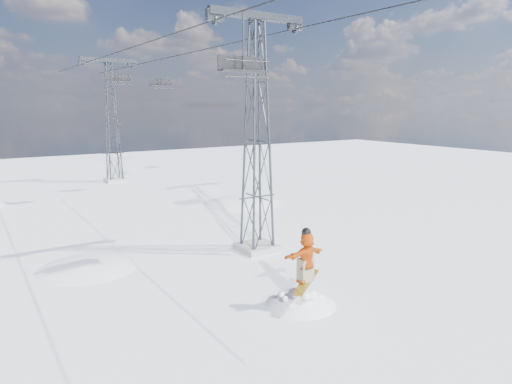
# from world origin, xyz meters

# --- Properties ---
(ground) EXTENTS (120.00, 120.00, 0.00)m
(ground) POSITION_xyz_m (0.00, 0.00, 0.00)
(ground) COLOR white
(ground) RESTS_ON ground
(snow_terrain) EXTENTS (39.00, 37.00, 22.00)m
(snow_terrain) POSITION_xyz_m (-4.77, 21.24, -9.59)
(snow_terrain) COLOR white
(snow_terrain) RESTS_ON ground
(lift_tower_near) EXTENTS (5.20, 1.80, 11.43)m
(lift_tower_near) POSITION_xyz_m (0.80, 8.00, 5.47)
(lift_tower_near) COLOR #999999
(lift_tower_near) RESTS_ON ground
(lift_tower_far) EXTENTS (5.20, 1.80, 11.43)m
(lift_tower_far) POSITION_xyz_m (0.80, 33.00, 5.47)
(lift_tower_far) COLOR #999999
(lift_tower_far) RESTS_ON ground
(haul_cables) EXTENTS (4.46, 51.00, 0.06)m
(haul_cables) POSITION_xyz_m (0.80, 19.50, 10.85)
(haul_cables) COLOR black
(haul_cables) RESTS_ON ground
(snowboarder_jump) EXTENTS (4.40, 4.40, 6.92)m
(snowboarder_jump) POSITION_xyz_m (-1.32, 1.78, -1.61)
(snowboarder_jump) COLOR white
(snowboarder_jump) RESTS_ON ground
(lift_chair_near) EXTENTS (2.09, 0.60, 2.59)m
(lift_chair_near) POSITION_xyz_m (-1.40, 5.67, 8.78)
(lift_chair_near) COLOR black
(lift_chair_near) RESTS_ON ground
(lift_chair_mid) EXTENTS (1.88, 0.54, 2.34)m
(lift_chair_mid) POSITION_xyz_m (3.00, 25.81, 8.98)
(lift_chair_mid) COLOR black
(lift_chair_mid) RESTS_ON ground
(lift_chair_far) EXTENTS (1.80, 0.52, 2.24)m
(lift_chair_far) POSITION_xyz_m (-1.40, 22.65, 9.06)
(lift_chair_far) COLOR black
(lift_chair_far) RESTS_ON ground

